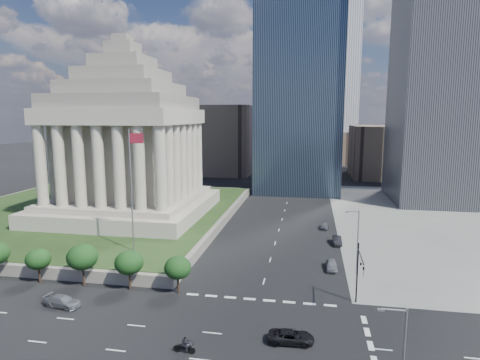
% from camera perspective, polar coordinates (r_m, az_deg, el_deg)
% --- Properties ---
extents(ground, '(500.00, 500.00, 0.00)m').
position_cam_1_polar(ground, '(137.31, 7.36, -0.96)').
color(ground, black).
rests_on(ground, ground).
extents(plaza_terrace, '(66.00, 70.00, 1.80)m').
position_cam_1_polar(plaza_terrace, '(101.97, -20.45, -4.48)').
color(plaza_terrace, '#666057').
rests_on(plaza_terrace, ground).
extents(plaza_lawn, '(64.00, 68.00, 0.10)m').
position_cam_1_polar(plaza_lawn, '(101.76, -20.48, -3.96)').
color(plaza_lawn, '#1F3415').
rests_on(plaza_lawn, plaza_terrace).
extents(war_memorial, '(34.00, 34.00, 39.00)m').
position_cam_1_polar(war_memorial, '(92.37, -15.86, 7.25)').
color(war_memorial, gray).
rests_on(war_memorial, plaza_lawn).
extents(flagpole, '(2.52, 0.24, 20.00)m').
position_cam_1_polar(flagpole, '(66.31, -15.11, -0.54)').
color(flagpole, slate).
rests_on(flagpole, plaza_lawn).
extents(tree_row, '(53.00, 4.00, 6.00)m').
position_cam_1_polar(tree_row, '(67.76, -29.15, -10.02)').
color(tree_row, black).
rests_on(tree_row, ground).
extents(midrise_glass, '(26.00, 26.00, 60.00)m').
position_cam_1_polar(midrise_glass, '(130.29, 8.42, 11.72)').
color(midrise_glass, black).
rests_on(midrise_glass, ground).
extents(highrise_ne, '(26.00, 28.00, 100.00)m').
position_cam_1_polar(highrise_ne, '(127.96, 27.89, 19.89)').
color(highrise_ne, black).
rests_on(highrise_ne, ground).
extents(building_filler_ne, '(20.00, 30.00, 20.00)m').
position_cam_1_polar(building_filler_ne, '(167.64, 18.97, 3.88)').
color(building_filler_ne, brown).
rests_on(building_filler_ne, ground).
extents(building_filler_nw, '(24.00, 30.00, 28.00)m').
position_cam_1_polar(building_filler_nw, '(169.31, -2.27, 5.78)').
color(building_filler_nw, brown).
rests_on(building_filler_nw, ground).
extents(traffic_signal_ne, '(0.30, 5.74, 8.00)m').
position_cam_1_polar(traffic_signal_ne, '(52.57, 16.60, -12.03)').
color(traffic_signal_ne, black).
rests_on(traffic_signal_ne, ground).
extents(street_lamp_north, '(2.13, 0.22, 10.00)m').
position_cam_1_polar(street_lamp_north, '(63.17, 16.24, -8.01)').
color(street_lamp_north, slate).
rests_on(street_lamp_north, ground).
extents(pickup_truck, '(5.02, 2.57, 1.36)m').
position_cam_1_polar(pickup_truck, '(45.99, 7.30, -21.25)').
color(pickup_truck, black).
rests_on(pickup_truck, ground).
extents(suv_grey, '(2.64, 5.08, 1.41)m').
position_cam_1_polar(suv_grey, '(57.44, -23.93, -15.50)').
color(suv_grey, '#5B5E63').
rests_on(suv_grey, ground).
extents(parked_sedan_near, '(4.36, 1.81, 1.48)m').
position_cam_1_polar(parked_sedan_near, '(65.82, 12.90, -11.70)').
color(parked_sedan_near, gray).
rests_on(parked_sedan_near, ground).
extents(parked_sedan_mid, '(4.45, 1.68, 1.45)m').
position_cam_1_polar(parked_sedan_mid, '(78.22, 13.63, -8.36)').
color(parked_sedan_mid, black).
rests_on(parked_sedan_mid, ground).
extents(parked_sedan_far, '(2.26, 4.24, 1.37)m').
position_cam_1_polar(parked_sedan_far, '(88.02, 11.96, -6.35)').
color(parked_sedan_far, '#4D5054').
rests_on(parked_sedan_far, ground).
extents(motorcycle_trail, '(2.45, 0.81, 1.80)m').
position_cam_1_polar(motorcycle_trail, '(44.35, -7.94, -22.18)').
color(motorcycle_trail, black).
rests_on(motorcycle_trail, ground).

